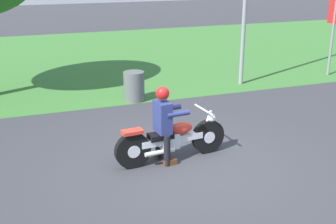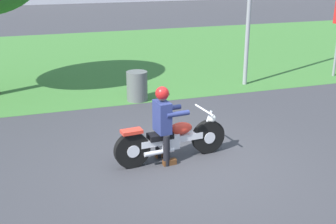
{
  "view_description": "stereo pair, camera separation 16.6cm",
  "coord_description": "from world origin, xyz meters",
  "views": [
    {
      "loc": [
        -2.72,
        -6.36,
        3.42
      ],
      "look_at": [
        -0.21,
        0.56,
        0.85
      ],
      "focal_mm": 46.35,
      "sensor_mm": 36.0,
      "label": 1
    },
    {
      "loc": [
        -2.57,
        -6.42,
        3.42
      ],
      "look_at": [
        -0.21,
        0.56,
        0.85
      ],
      "focal_mm": 46.35,
      "sensor_mm": 36.0,
      "label": 2
    }
  ],
  "objects": [
    {
      "name": "rider_lead",
      "position": [
        -0.38,
        0.34,
        0.82
      ],
      "size": [
        0.58,
        0.49,
        1.4
      ],
      "rotation": [
        0.0,
        0.0,
        0.09
      ],
      "color": "black",
      "rests_on": "ground"
    },
    {
      "name": "ground",
      "position": [
        0.0,
        0.0,
        0.0
      ],
      "size": [
        120.0,
        120.0,
        0.0
      ],
      "primitive_type": "plane",
      "color": "#38383D"
    },
    {
      "name": "trash_can",
      "position": [
        0.1,
        3.99,
        0.38
      ],
      "size": [
        0.54,
        0.54,
        0.76
      ],
      "primitive_type": "cylinder",
      "color": "#595E5B",
      "rests_on": "ground"
    },
    {
      "name": "motorcycle_lead",
      "position": [
        -0.21,
        0.35,
        0.39
      ],
      "size": [
        2.14,
        0.66,
        0.88
      ],
      "rotation": [
        0.0,
        0.0,
        0.09
      ],
      "color": "black",
      "rests_on": "ground"
    },
    {
      "name": "grass_verge",
      "position": [
        0.0,
        9.71,
        0.0
      ],
      "size": [
        60.0,
        12.0,
        0.01
      ],
      "primitive_type": "cube",
      "color": "#3D7533",
      "rests_on": "ground"
    }
  ]
}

